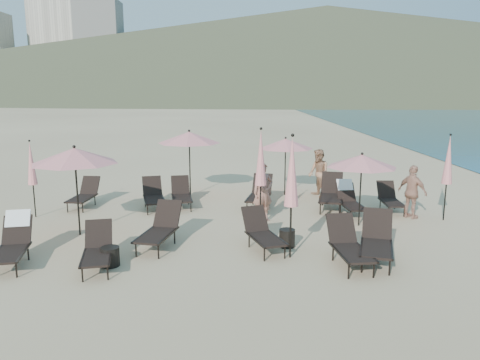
{
  "coord_description": "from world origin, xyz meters",
  "views": [
    {
      "loc": [
        -1.15,
        -10.2,
        3.81
      ],
      "look_at": [
        -0.9,
        3.5,
        1.1
      ],
      "focal_mm": 35.0,
      "sensor_mm": 36.0,
      "label": 1
    }
  ],
  "objects_px": {
    "lounger_6": "(84,194)",
    "umbrella_open_1": "(362,161)",
    "lounger_10": "(350,199)",
    "beachgoer_b": "(319,173)",
    "lounger_5": "(377,240)",
    "umbrella_open_0": "(75,156)",
    "lounger_3": "(262,232)",
    "side_table_1": "(287,238)",
    "beachgoer_c": "(412,192)",
    "lounger_2": "(160,228)",
    "umbrella_open_3": "(286,144)",
    "lounger_12": "(331,193)",
    "umbrella_closed_2": "(31,164)",
    "lounger_11": "(390,198)",
    "lounger_9": "(260,193)",
    "lounger_4": "(349,245)",
    "beachgoer_a": "(263,192)",
    "lounger_7": "(154,195)",
    "umbrella_closed_3": "(261,158)",
    "umbrella_closed_0": "(292,172)",
    "lounger_8": "(181,194)",
    "umbrella_open_2": "(189,137)",
    "lounger_0": "(13,241)",
    "umbrella_closed_1": "(448,160)"
  },
  "relations": [
    {
      "from": "lounger_9",
      "to": "side_table_1",
      "type": "height_order",
      "value": "lounger_9"
    },
    {
      "from": "lounger_3",
      "to": "lounger_4",
      "type": "distance_m",
      "value": 2.08
    },
    {
      "from": "lounger_6",
      "to": "umbrella_open_1",
      "type": "xyz_separation_m",
      "value": [
        8.36,
        -2.28,
        1.42
      ]
    },
    {
      "from": "lounger_2",
      "to": "lounger_10",
      "type": "distance_m",
      "value": 6.1
    },
    {
      "from": "umbrella_open_3",
      "to": "lounger_2",
      "type": "bearing_deg",
      "value": -123.48
    },
    {
      "from": "lounger_6",
      "to": "lounger_2",
      "type": "bearing_deg",
      "value": -46.21
    },
    {
      "from": "beachgoer_b",
      "to": "lounger_12",
      "type": "bearing_deg",
      "value": -11.82
    },
    {
      "from": "beachgoer_c",
      "to": "lounger_12",
      "type": "bearing_deg",
      "value": 24.36
    },
    {
      "from": "lounger_10",
      "to": "umbrella_closed_2",
      "type": "relative_size",
      "value": 0.69
    },
    {
      "from": "lounger_5",
      "to": "lounger_9",
      "type": "height_order",
      "value": "lounger_5"
    },
    {
      "from": "umbrella_open_0",
      "to": "lounger_3",
      "type": "bearing_deg",
      "value": -14.62
    },
    {
      "from": "lounger_2",
      "to": "umbrella_open_2",
      "type": "relative_size",
      "value": 0.77
    },
    {
      "from": "lounger_4",
      "to": "lounger_2",
      "type": "bearing_deg",
      "value": 158.44
    },
    {
      "from": "lounger_3",
      "to": "umbrella_closed_3",
      "type": "distance_m",
      "value": 2.39
    },
    {
      "from": "lounger_5",
      "to": "beachgoer_c",
      "type": "height_order",
      "value": "beachgoer_c"
    },
    {
      "from": "lounger_7",
      "to": "umbrella_closed_0",
      "type": "xyz_separation_m",
      "value": [
        3.82,
        -4.47,
        1.53
      ]
    },
    {
      "from": "lounger_5",
      "to": "umbrella_open_1",
      "type": "height_order",
      "value": "umbrella_open_1"
    },
    {
      "from": "umbrella_open_3",
      "to": "umbrella_closed_1",
      "type": "relative_size",
      "value": 0.83
    },
    {
      "from": "lounger_11",
      "to": "lounger_12",
      "type": "height_order",
      "value": "lounger_12"
    },
    {
      "from": "umbrella_open_2",
      "to": "lounger_8",
      "type": "bearing_deg",
      "value": -95.81
    },
    {
      "from": "lounger_10",
      "to": "beachgoer_b",
      "type": "height_order",
      "value": "beachgoer_b"
    },
    {
      "from": "lounger_8",
      "to": "lounger_12",
      "type": "relative_size",
      "value": 0.85
    },
    {
      "from": "lounger_4",
      "to": "umbrella_closed_2",
      "type": "distance_m",
      "value": 9.4
    },
    {
      "from": "lounger_9",
      "to": "lounger_11",
      "type": "height_order",
      "value": "lounger_9"
    },
    {
      "from": "side_table_1",
      "to": "beachgoer_b",
      "type": "height_order",
      "value": "beachgoer_b"
    },
    {
      "from": "lounger_8",
      "to": "umbrella_closed_0",
      "type": "relative_size",
      "value": 0.59
    },
    {
      "from": "beachgoer_a",
      "to": "umbrella_closed_2",
      "type": "bearing_deg",
      "value": 153.28
    },
    {
      "from": "umbrella_open_0",
      "to": "beachgoer_b",
      "type": "bearing_deg",
      "value": 31.02
    },
    {
      "from": "lounger_9",
      "to": "lounger_12",
      "type": "relative_size",
      "value": 0.93
    },
    {
      "from": "lounger_12",
      "to": "umbrella_open_1",
      "type": "relative_size",
      "value": 0.94
    },
    {
      "from": "lounger_10",
      "to": "umbrella_closed_0",
      "type": "xyz_separation_m",
      "value": [
        -2.28,
        -3.72,
        1.51
      ]
    },
    {
      "from": "umbrella_open_2",
      "to": "beachgoer_b",
      "type": "height_order",
      "value": "umbrella_open_2"
    },
    {
      "from": "lounger_12",
      "to": "umbrella_closed_2",
      "type": "relative_size",
      "value": 0.84
    },
    {
      "from": "lounger_11",
      "to": "umbrella_open_0",
      "type": "xyz_separation_m",
      "value": [
        -8.99,
        -2.27,
        1.7
      ]
    },
    {
      "from": "lounger_3",
      "to": "umbrella_open_3",
      "type": "distance_m",
      "value": 6.09
    },
    {
      "from": "lounger_0",
      "to": "umbrella_closed_0",
      "type": "distance_m",
      "value": 6.31
    },
    {
      "from": "lounger_12",
      "to": "umbrella_open_1",
      "type": "xyz_separation_m",
      "value": [
        0.38,
        -1.96,
        1.34
      ]
    },
    {
      "from": "lounger_0",
      "to": "lounger_9",
      "type": "bearing_deg",
      "value": 30.13
    },
    {
      "from": "lounger_6",
      "to": "lounger_9",
      "type": "bearing_deg",
      "value": 4.9
    },
    {
      "from": "lounger_6",
      "to": "lounger_8",
      "type": "xyz_separation_m",
      "value": [
        3.15,
        -0.02,
        0.01
      ]
    },
    {
      "from": "lounger_0",
      "to": "lounger_4",
      "type": "distance_m",
      "value": 7.36
    },
    {
      "from": "umbrella_open_1",
      "to": "umbrella_open_0",
      "type": "bearing_deg",
      "value": -174.9
    },
    {
      "from": "side_table_1",
      "to": "umbrella_open_0",
      "type": "bearing_deg",
      "value": 168.75
    },
    {
      "from": "umbrella_open_0",
      "to": "umbrella_closed_0",
      "type": "bearing_deg",
      "value": -18.54
    },
    {
      "from": "lounger_12",
      "to": "lounger_8",
      "type": "bearing_deg",
      "value": -169.73
    },
    {
      "from": "lounger_3",
      "to": "side_table_1",
      "type": "height_order",
      "value": "lounger_3"
    },
    {
      "from": "lounger_7",
      "to": "umbrella_open_0",
      "type": "relative_size",
      "value": 0.73
    },
    {
      "from": "side_table_1",
      "to": "umbrella_closed_3",
      "type": "bearing_deg",
      "value": 107.99
    },
    {
      "from": "umbrella_closed_1",
      "to": "lounger_6",
      "type": "bearing_deg",
      "value": 170.89
    },
    {
      "from": "lounger_2",
      "to": "umbrella_open_1",
      "type": "xyz_separation_m",
      "value": [
        5.32,
        1.66,
        1.37
      ]
    }
  ]
}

